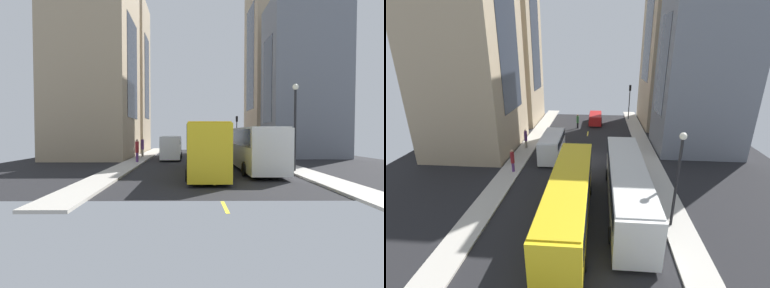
{
  "view_description": "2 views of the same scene",
  "coord_description": "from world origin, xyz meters",
  "views": [
    {
      "loc": [
        1.41,
        33.12,
        2.99
      ],
      "look_at": [
        1.17,
        1.67,
        1.8
      ],
      "focal_mm": 28.68,
      "sensor_mm": 36.0,
      "label": 1
    },
    {
      "loc": [
        -1.4,
        25.48,
        11.2
      ],
      "look_at": [
        0.66,
        -0.34,
        1.64
      ],
      "focal_mm": 24.56,
      "sensor_mm": 36.0,
      "label": 2
    }
  ],
  "objects": [
    {
      "name": "lane_stripe_6",
      "position": [
        0.0,
        15.0,
        0.01
      ],
      "size": [
        0.16,
        2.0,
        0.01
      ],
      "primitive_type": "cube",
      "color": "yellow",
      "rests_on": "ground"
    },
    {
      "name": "car_red_0",
      "position": [
        -0.93,
        -14.3,
        0.9
      ],
      "size": [
        2.04,
        4.71,
        1.53
      ],
      "color": "red",
      "rests_on": "ground"
    },
    {
      "name": "ground_plane",
      "position": [
        0.0,
        0.0,
        0.0
      ],
      "size": [
        39.76,
        39.76,
        0.0
      ],
      "primitive_type": "plane",
      "color": "black"
    },
    {
      "name": "delivery_van_white",
      "position": [
        3.42,
        -0.38,
        1.51
      ],
      "size": [
        2.25,
        5.71,
        2.58
      ],
      "color": "white",
      "rests_on": "ground"
    },
    {
      "name": "lane_stripe_0",
      "position": [
        0.0,
        -21.0,
        0.01
      ],
      "size": [
        0.16,
        2.0,
        0.01
      ],
      "primitive_type": "cube",
      "color": "yellow",
      "rests_on": "ground"
    },
    {
      "name": "streetlamp_near",
      "position": [
        -6.38,
        10.53,
        4.12
      ],
      "size": [
        0.44,
        0.44,
        6.4
      ],
      "color": "black",
      "rests_on": "ground"
    },
    {
      "name": "sidewalk_east",
      "position": [
        6.88,
        0.0,
        0.07
      ],
      "size": [
        2.0,
        44.0,
        0.15
      ],
      "primitive_type": "cube",
      "color": "#B2ADA3",
      "rests_on": "ground"
    },
    {
      "name": "lane_stripe_4",
      "position": [
        0.0,
        3.0,
        0.01
      ],
      "size": [
        0.16,
        2.0,
        0.01
      ],
      "primitive_type": "cube",
      "color": "yellow",
      "rests_on": "ground"
    },
    {
      "name": "lane_stripe_1",
      "position": [
        0.0,
        -15.0,
        0.01
      ],
      "size": [
        0.16,
        2.0,
        0.01
      ],
      "primitive_type": "cube",
      "color": "yellow",
      "rests_on": "ground"
    },
    {
      "name": "sidewalk_west",
      "position": [
        -6.88,
        0.0,
        0.07
      ],
      "size": [
        2.0,
        44.0,
        0.15
      ],
      "primitive_type": "cube",
      "color": "#B2ADA3",
      "rests_on": "ground"
    },
    {
      "name": "lane_stripe_2",
      "position": [
        0.0,
        -9.0,
        0.01
      ],
      "size": [
        0.16,
        2.0,
        0.01
      ],
      "primitive_type": "cube",
      "color": "yellow",
      "rests_on": "ground"
    },
    {
      "name": "building_west_1",
      "position": [
        -12.47,
        -4.24,
        9.29
      ],
      "size": [
        8.87,
        7.17,
        18.58
      ],
      "color": "slate",
      "rests_on": "ground"
    },
    {
      "name": "lane_stripe_3",
      "position": [
        0.0,
        -3.0,
        0.01
      ],
      "size": [
        0.16,
        2.0,
        0.01
      ],
      "primitive_type": "cube",
      "color": "yellow",
      "rests_on": "ground"
    },
    {
      "name": "pedestrian_waiting_curb",
      "position": [
        6.95,
        -2.75,
        1.33
      ],
      "size": [
        0.36,
        0.36,
        2.22
      ],
      "rotation": [
        0.0,
        0.0,
        2.2
      ],
      "color": "gray",
      "rests_on": "ground"
    },
    {
      "name": "building_east_1",
      "position": [
        12.45,
        -2.83,
        10.36
      ],
      "size": [
        8.84,
        10.82,
        20.71
      ],
      "color": "tan",
      "rests_on": "ground"
    },
    {
      "name": "building_west_0",
      "position": [
        -11.25,
        -15.27,
        14.53
      ],
      "size": [
        6.41,
        10.5,
        29.07
      ],
      "color": "tan",
      "rests_on": "ground"
    },
    {
      "name": "traffic_light_near_corner",
      "position": [
        -6.28,
        -16.9,
        3.99
      ],
      "size": [
        0.32,
        0.44,
        5.49
      ],
      "color": "black",
      "rests_on": "ground"
    },
    {
      "name": "city_bus_white",
      "position": [
        -3.61,
        8.33,
        2.01
      ],
      "size": [
        2.8,
        12.93,
        3.35
      ],
      "color": "silver",
      "rests_on": "ground"
    },
    {
      "name": "pedestrian_crossing_mid",
      "position": [
        6.49,
        3.58,
        1.32
      ],
      "size": [
        0.36,
        0.36,
        2.19
      ],
      "rotation": [
        0.0,
        0.0,
        1.8
      ],
      "color": "#593372",
      "rests_on": "ground"
    },
    {
      "name": "streetcar_yellow",
      "position": [
        0.33,
        10.76,
        2.12
      ],
      "size": [
        2.7,
        12.34,
        3.59
      ],
      "color": "yellow",
      "rests_on": "ground"
    },
    {
      "name": "lane_stripe_5",
      "position": [
        0.0,
        9.0,
        0.01
      ],
      "size": [
        0.16,
        2.0,
        0.01
      ],
      "primitive_type": "cube",
      "color": "yellow",
      "rests_on": "ground"
    },
    {
      "name": "building_east_0",
      "position": [
        12.43,
        -14.94,
        11.45
      ],
      "size": [
        8.79,
        8.63,
        22.9
      ],
      "color": "tan",
      "rests_on": "ground"
    },
    {
      "name": "pedestrian_walking_far",
      "position": [
        1.61,
        -11.52,
        1.11
      ],
      "size": [
        0.36,
        0.36,
        2.08
      ],
      "rotation": [
        0.0,
        0.0,
        5.75
      ],
      "color": "black",
      "rests_on": "ground"
    }
  ]
}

